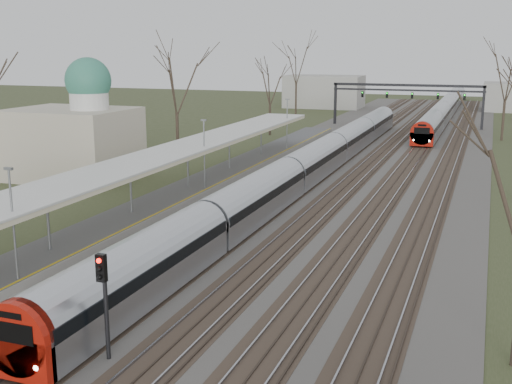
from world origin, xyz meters
TOP-DOWN VIEW (x-y plane):
  - track_bed at (0.26, 55.00)m, footprint 24.00×160.00m
  - platform at (-9.05, 37.50)m, footprint 3.50×69.00m
  - canopy at (-9.05, 32.99)m, footprint 4.10×50.00m
  - dome_building at (-21.71, 38.00)m, footprint 10.00×8.00m
  - signal_gantry at (0.29, 84.99)m, footprint 21.00×0.59m
  - tree_west_far at (-17.00, 48.00)m, footprint 5.50×5.50m
  - train_near at (-2.50, 45.05)m, footprint 2.62×75.21m
  - train_far at (4.50, 102.58)m, footprint 2.62×75.21m
  - signal_post at (-0.75, 10.36)m, footprint 0.35×0.45m

SIDE VIEW (x-z plane):
  - track_bed at x=0.26m, z-range -0.05..0.17m
  - platform at x=-9.05m, z-range 0.00..1.00m
  - train_near at x=-2.50m, z-range -0.05..3.00m
  - train_far at x=4.50m, z-range -0.05..3.00m
  - signal_post at x=-0.75m, z-range 0.67..4.77m
  - dome_building at x=-21.71m, z-range -1.43..8.87m
  - canopy at x=-9.05m, z-range 2.37..5.48m
  - signal_gantry at x=0.29m, z-range 1.87..7.95m
  - tree_west_far at x=-17.00m, z-range 2.35..13.68m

